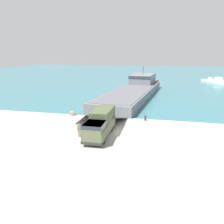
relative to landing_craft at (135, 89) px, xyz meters
The scene contains 11 objects.
ground_plane 28.15m from the landing_craft, 85.41° to the right, with size 240.00×240.00×0.00m, color #9E998E.
water_surface 68.74m from the landing_craft, 88.12° to the left, with size 240.00×180.00×0.01m, color #336B75.
landing_craft is the anchor object (origin of this frame).
military_truck 29.99m from the landing_craft, 91.54° to the right, with size 2.56×8.10×3.16m.
soldier_on_ramp 31.22m from the landing_craft, 95.99° to the right, with size 0.48×0.32×1.74m.
moored_boat_a 40.01m from the landing_craft, 48.28° to the left, with size 5.63×9.05×2.18m.
moored_boat_b 43.19m from the landing_craft, 55.79° to the left, with size 5.74×3.30×1.47m.
moored_boat_c 29.29m from the landing_craft, 85.90° to the left, with size 6.48×4.43×1.43m.
mooring_bollard 22.60m from the landing_craft, 79.11° to the right, with size 0.34×0.34×0.87m.
shoreline_rock_a 22.36m from the landing_craft, 112.88° to the right, with size 1.01×1.01×1.01m, color #66605B.
shoreline_rock_b 23.17m from the landing_craft, 110.69° to the right, with size 1.32×1.32×1.32m, color gray.
Camera 1 is at (4.20, -27.26, 9.99)m, focal length 35.00 mm.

